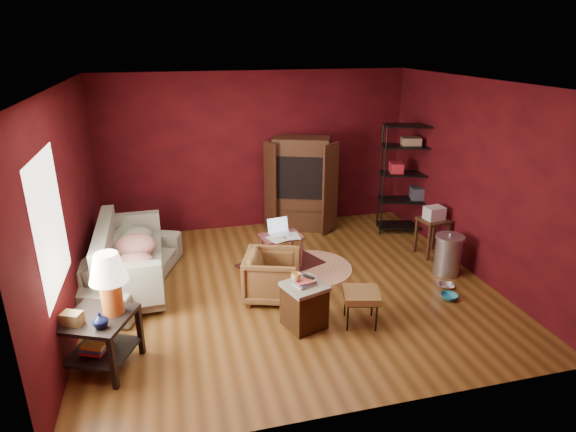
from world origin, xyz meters
name	(u,v)px	position (x,y,z in m)	size (l,w,h in m)	color
room	(289,193)	(-0.04, -0.01, 1.40)	(5.54, 5.04, 2.84)	brown
sofa	(128,260)	(-2.20, 0.55, 0.42)	(2.16, 0.63, 0.84)	gray
armchair	(272,274)	(-0.33, -0.23, 0.36)	(0.70, 0.66, 0.72)	black
pet_bowl_steel	(447,281)	(2.12, -0.57, 0.11)	(0.21, 0.05, 0.21)	silver
pet_bowl_turquoise	(450,292)	(1.98, -0.86, 0.11)	(0.23, 0.07, 0.23)	teal
vase	(100,320)	(-2.33, -1.43, 0.70)	(0.16, 0.16, 0.16)	#0D1742
mug	(296,276)	(-0.20, -0.98, 0.69)	(0.12, 0.09, 0.12)	#F6D178
side_table	(104,301)	(-2.31, -1.19, 0.78)	(0.87, 0.87, 1.30)	black
sofa_cushions	(128,260)	(-2.21, 0.57, 0.42)	(0.85, 2.05, 0.85)	gray
hamper	(304,305)	(-0.10, -0.99, 0.29)	(0.58, 0.58, 0.65)	#42240F
footstool	(361,296)	(0.59, -1.10, 0.38)	(0.52, 0.52, 0.44)	black
rug_round	(310,268)	(0.43, 0.49, 0.01)	(1.61, 1.61, 0.01)	beige
rug_oriental	(280,264)	(0.01, 0.72, 0.02)	(1.41, 1.21, 0.01)	#4C1714
laptop_desk	(281,239)	(0.01, 0.67, 0.46)	(0.66, 0.55, 0.75)	brown
tv_armoire	(301,182)	(0.73, 2.14, 0.88)	(1.24, 0.98, 1.69)	#432313
wire_shelving	(409,174)	(2.53, 1.53, 1.07)	(1.03, 0.65, 1.94)	black
small_stand	(434,219)	(2.46, 0.49, 0.61)	(0.45, 0.45, 0.82)	#432313
trash_can	(448,255)	(2.35, -0.17, 0.31)	(0.53, 0.53, 0.66)	#B3B2BB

